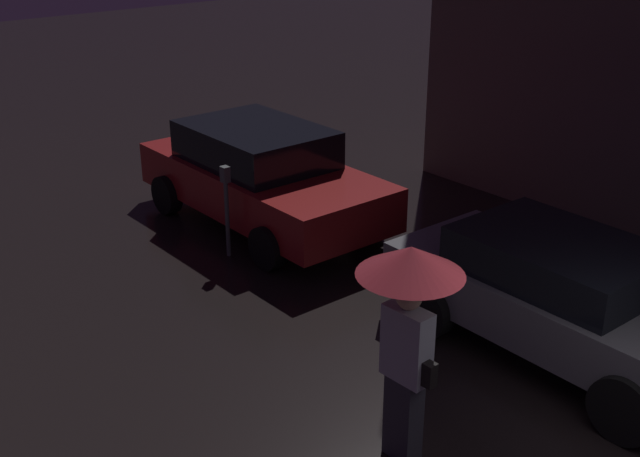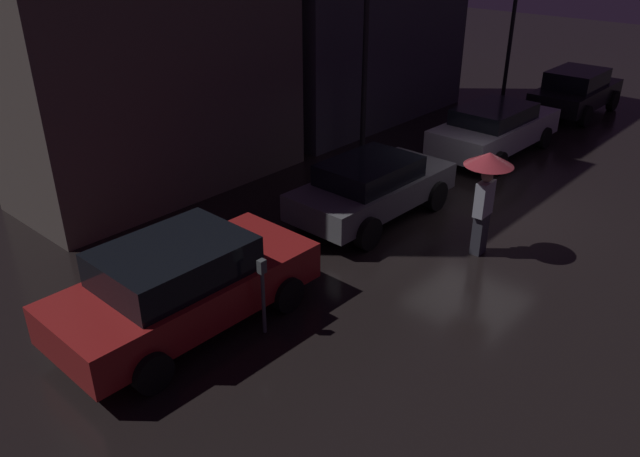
{
  "view_description": "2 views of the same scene",
  "coord_description": "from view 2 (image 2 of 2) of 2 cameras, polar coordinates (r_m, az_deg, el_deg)",
  "views": [
    {
      "loc": [
        2.15,
        -5.38,
        4.75
      ],
      "look_at": [
        -4.69,
        0.38,
        0.95
      ],
      "focal_mm": 45.0,
      "sensor_mm": 36.0,
      "label": 1
    },
    {
      "loc": [
        -11.95,
        -5.84,
        5.94
      ],
      "look_at": [
        -4.98,
        0.39,
        1.22
      ],
      "focal_mm": 35.0,
      "sensor_mm": 36.0,
      "label": 2
    }
  ],
  "objects": [
    {
      "name": "parked_car_red",
      "position": [
        10.04,
        -12.4,
        -4.9
      ],
      "size": [
        4.3,
        2.06,
        1.5
      ],
      "rotation": [
        0.0,
        0.0,
        -0.01
      ],
      "color": "maroon",
      "rests_on": "ground"
    },
    {
      "name": "street_lamp_near",
      "position": [
        16.23,
        4.27,
        18.76
      ],
      "size": [
        0.49,
        0.49,
        5.02
      ],
      "color": "black",
      "rests_on": "ground"
    },
    {
      "name": "ground_plane",
      "position": [
        14.56,
        14.35,
        1.84
      ],
      "size": [
        60.0,
        60.0,
        0.0
      ],
      "primitive_type": "plane",
      "color": "black"
    },
    {
      "name": "pedestrian_with_umbrella",
      "position": [
        11.99,
        15.01,
        4.37
      ],
      "size": [
        0.91,
        0.91,
        2.08
      ],
      "rotation": [
        0.0,
        0.0,
        0.03
      ],
      "color": "#383842",
      "rests_on": "ground"
    },
    {
      "name": "parked_car_black",
      "position": [
        22.57,
        22.36,
        11.57
      ],
      "size": [
        3.95,
        1.89,
        1.46
      ],
      "rotation": [
        0.0,
        0.0,
        0.01
      ],
      "color": "black",
      "rests_on": "ground"
    },
    {
      "name": "parked_car_silver",
      "position": [
        17.86,
        15.68,
        8.82
      ],
      "size": [
        4.38,
        1.92,
        1.37
      ],
      "rotation": [
        0.0,
        0.0,
        -0.02
      ],
      "color": "#B7B7BF",
      "rests_on": "ground"
    },
    {
      "name": "parking_meter",
      "position": [
        9.64,
        -5.25,
        -5.49
      ],
      "size": [
        0.12,
        0.1,
        1.31
      ],
      "color": "#4C5154",
      "rests_on": "ground"
    },
    {
      "name": "parked_car_grey",
      "position": [
        13.44,
        4.8,
        3.84
      ],
      "size": [
        4.0,
        1.87,
        1.34
      ],
      "rotation": [
        0.0,
        0.0,
        -0.02
      ],
      "color": "slate",
      "rests_on": "ground"
    }
  ]
}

